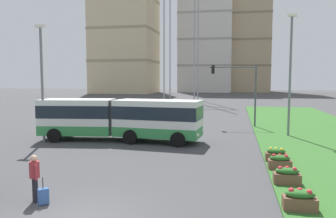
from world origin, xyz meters
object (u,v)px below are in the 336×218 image
(articulated_bus, at_px, (120,118))
(flower_planter_0, at_px, (300,200))
(flower_planter_1, at_px, (287,175))
(streetlight_left, at_px, (42,78))
(streetlight_median, at_px, (290,70))
(apartment_tower_westcentre, at_px, (207,18))
(rolling_suitcase, at_px, (43,196))
(apartment_tower_west, at_px, (125,16))
(flower_planter_3, at_px, (276,155))
(pedestrian_crossing, at_px, (35,175))
(traffic_light_far_right, at_px, (240,84))
(flower_planter_2, at_px, (280,162))
(apartment_tower_centre, at_px, (247,18))

(articulated_bus, height_order, flower_planter_0, articulated_bus)
(flower_planter_1, height_order, streetlight_left, streetlight_left)
(streetlight_median, distance_m, apartment_tower_westcentre, 94.99)
(rolling_suitcase, height_order, flower_planter_0, rolling_suitcase)
(rolling_suitcase, height_order, flower_planter_1, rolling_suitcase)
(streetlight_median, height_order, apartment_tower_west, apartment_tower_west)
(flower_planter_0, bearing_deg, flower_planter_3, 90.00)
(flower_planter_1, relative_size, flower_planter_3, 1.00)
(pedestrian_crossing, relative_size, traffic_light_far_right, 0.30)
(flower_planter_0, bearing_deg, rolling_suitcase, -172.52)
(flower_planter_2, bearing_deg, apartment_tower_westcentre, 97.06)
(flower_planter_0, height_order, streetlight_median, streetlight_median)
(articulated_bus, relative_size, apartment_tower_west, 0.25)
(traffic_light_far_right, relative_size, streetlight_left, 0.70)
(pedestrian_crossing, relative_size, streetlight_median, 0.18)
(pedestrian_crossing, height_order, streetlight_left, streetlight_left)
(pedestrian_crossing, height_order, flower_planter_2, pedestrian_crossing)
(flower_planter_1, distance_m, apartment_tower_westcentre, 108.00)
(flower_planter_2, bearing_deg, flower_planter_1, -90.00)
(traffic_light_far_right, xyz_separation_m, apartment_tower_west, (-35.18, 70.20, 20.14))
(flower_planter_3, bearing_deg, pedestrian_crossing, -140.19)
(traffic_light_far_right, height_order, apartment_tower_west, apartment_tower_west)
(traffic_light_far_right, bearing_deg, apartment_tower_westcentre, 97.05)
(streetlight_median, xyz_separation_m, apartment_tower_west, (-38.93, 74.71, 19.01))
(streetlight_left, bearing_deg, rolling_suitcase, -58.01)
(pedestrian_crossing, bearing_deg, traffic_light_far_right, 70.38)
(flower_planter_2, relative_size, apartment_tower_west, 0.02)
(streetlight_left, xyz_separation_m, apartment_tower_westcentre, (2.91, 97.57, 21.28))
(flower_planter_3, xyz_separation_m, apartment_tower_westcentre, (-12.61, 100.26, 25.41))
(apartment_tower_westcentre, bearing_deg, flower_planter_2, -82.94)
(apartment_tower_westcentre, bearing_deg, flower_planter_1, -83.10)
(rolling_suitcase, height_order, apartment_tower_centre, apartment_tower_centre)
(rolling_suitcase, xyz_separation_m, traffic_light_far_right, (7.02, 21.16, 3.71))
(pedestrian_crossing, bearing_deg, flower_planter_1, 22.31)
(flower_planter_0, xyz_separation_m, apartment_tower_westcentre, (-12.61, 107.07, 25.41))
(apartment_tower_westcentre, bearing_deg, apartment_tower_west, -145.37)
(articulated_bus, distance_m, flower_planter_2, 11.97)
(traffic_light_far_right, xyz_separation_m, streetlight_left, (-13.68, -10.51, 0.53))
(flower_planter_2, bearing_deg, traffic_light_far_right, 97.12)
(flower_planter_0, height_order, streetlight_left, streetlight_left)
(flower_planter_0, distance_m, apartment_tower_centre, 112.45)
(flower_planter_0, distance_m, streetlight_median, 16.31)
(flower_planter_1, distance_m, apartment_tower_centre, 109.67)
(flower_planter_1, bearing_deg, articulated_bus, 141.72)
(streetlight_median, xyz_separation_m, apartment_tower_centre, (-0.60, 94.05, 20.66))
(streetlight_left, xyz_separation_m, streetlight_median, (17.43, 6.00, 0.60))
(streetlight_median, bearing_deg, flower_planter_3, -102.34)
(flower_planter_1, height_order, traffic_light_far_right, traffic_light_far_right)
(flower_planter_3, bearing_deg, flower_planter_1, -90.00)
(rolling_suitcase, distance_m, flower_planter_3, 11.92)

